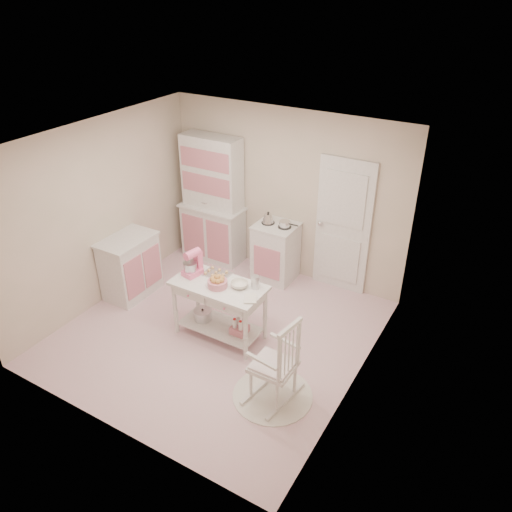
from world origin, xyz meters
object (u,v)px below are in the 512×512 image
at_px(hutch, 212,200).
at_px(base_cabinet, 130,266).
at_px(stove, 276,252).
at_px(work_table, 220,310).
at_px(rocking_chair, 273,359).
at_px(stand_mixer, 192,263).
at_px(bread_basket, 218,284).

distance_m(hutch, base_cabinet, 1.68).
bearing_deg(stove, base_cabinet, -137.99).
bearing_deg(base_cabinet, work_table, -5.78).
height_order(rocking_chair, work_table, rocking_chair).
relative_size(stove, rocking_chair, 0.84).
bearing_deg(stand_mixer, stove, 88.77).
relative_size(hutch, bread_basket, 8.32).
relative_size(hutch, base_cabinet, 2.26).
relative_size(base_cabinet, rocking_chair, 0.84).
height_order(work_table, stand_mixer, stand_mixer).
bearing_deg(work_table, stand_mixer, 177.27).
relative_size(hutch, stove, 2.26).
xyz_separation_m(stove, work_table, (0.07, -1.64, -0.06)).
relative_size(rocking_chair, stand_mixer, 3.24).
bearing_deg(rocking_chair, base_cabinet, 172.87).
height_order(hutch, work_table, hutch).
bearing_deg(work_table, hutch, 126.85).
distance_m(hutch, stove, 1.33).
distance_m(stove, bread_basket, 1.73).
distance_m(hutch, stand_mixer, 1.87).
bearing_deg(stove, rocking_chair, -62.12).
bearing_deg(hutch, stove, -2.39).
height_order(rocking_chair, stand_mixer, stand_mixer).
bearing_deg(bread_basket, stove, 92.88).
height_order(base_cabinet, stand_mixer, stand_mixer).
bearing_deg(base_cabinet, rocking_chair, -15.59).
distance_m(rocking_chair, work_table, 1.29).
relative_size(stove, base_cabinet, 1.00).
relative_size(stove, work_table, 0.77).
bearing_deg(stand_mixer, bread_basket, 2.11).
bearing_deg(stand_mixer, rocking_chair, -11.19).
height_order(stove, bread_basket, stove).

